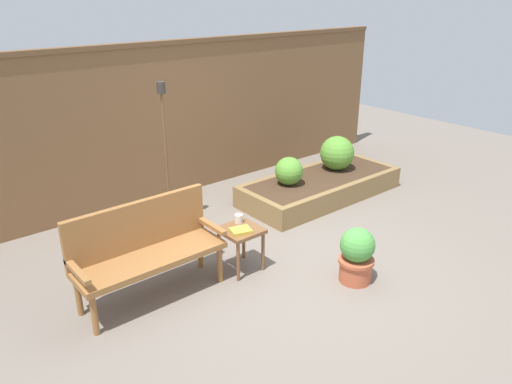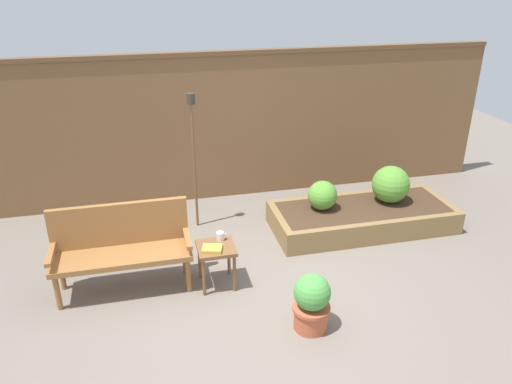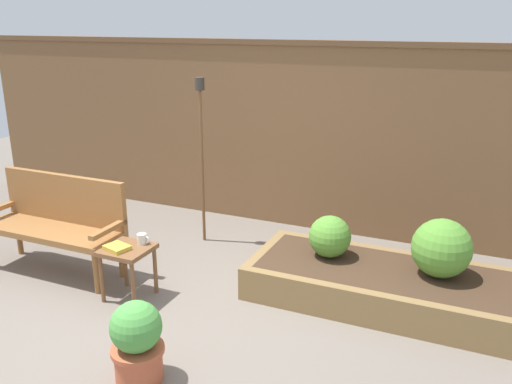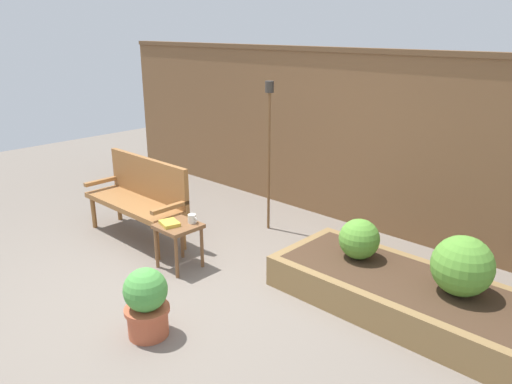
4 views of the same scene
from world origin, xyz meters
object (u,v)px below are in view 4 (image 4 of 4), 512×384
(side_table, at_px, (178,232))
(garden_bench, at_px, (141,192))
(shrub_far_corner, at_px, (462,266))
(tiki_torch, at_px, (269,131))
(cup_on_table, at_px, (192,219))
(book_on_table, at_px, (170,223))
(potted_boxwood, at_px, (146,302))
(shrub_near_bench, at_px, (359,239))

(side_table, bearing_deg, garden_bench, 167.29)
(shrub_far_corner, distance_m, tiki_torch, 2.68)
(cup_on_table, distance_m, shrub_far_corner, 2.57)
(book_on_table, distance_m, tiki_torch, 1.65)
(shrub_far_corner, xyz_separation_m, tiki_torch, (-2.55, 0.49, 0.68))
(side_table, relative_size, book_on_table, 2.35)
(potted_boxwood, height_order, shrub_near_bench, shrub_near_bench)
(tiki_torch, bearing_deg, side_table, -88.61)
(cup_on_table, distance_m, book_on_table, 0.23)
(garden_bench, bearing_deg, book_on_table, -17.20)
(side_table, distance_m, book_on_table, 0.13)
(shrub_near_bench, height_order, tiki_torch, tiki_torch)
(shrub_near_bench, bearing_deg, garden_bench, -164.35)
(book_on_table, bearing_deg, potted_boxwood, -31.21)
(cup_on_table, distance_m, shrub_near_bench, 1.68)
(cup_on_table, relative_size, shrub_near_bench, 0.32)
(book_on_table, bearing_deg, shrub_near_bench, 47.25)
(shrub_near_bench, bearing_deg, book_on_table, -148.16)
(tiki_torch, bearing_deg, cup_on_table, -85.20)
(garden_bench, height_order, tiki_torch, tiki_torch)
(side_table, bearing_deg, potted_boxwood, -50.58)
(cup_on_table, height_order, tiki_torch, tiki_torch)
(shrub_far_corner, bearing_deg, tiki_torch, 169.19)
(side_table, distance_m, tiki_torch, 1.64)
(garden_bench, bearing_deg, cup_on_table, -5.07)
(shrub_near_bench, bearing_deg, potted_boxwood, -113.11)
(shrub_near_bench, relative_size, shrub_far_corner, 0.77)
(book_on_table, height_order, shrub_near_bench, shrub_near_bench)
(potted_boxwood, relative_size, tiki_torch, 0.33)
(side_table, height_order, tiki_torch, tiki_torch)
(cup_on_table, height_order, shrub_far_corner, shrub_far_corner)
(book_on_table, bearing_deg, garden_bench, 178.21)
(shrub_far_corner, height_order, tiki_torch, tiki_torch)
(side_table, relative_size, tiki_torch, 0.27)
(potted_boxwood, distance_m, tiki_torch, 2.64)
(garden_bench, xyz_separation_m, book_on_table, (0.93, -0.29, -0.05))
(book_on_table, bearing_deg, shrub_far_corner, 36.61)
(garden_bench, xyz_separation_m, shrub_far_corner, (3.49, 0.71, 0.01))
(cup_on_table, height_order, shrub_near_bench, shrub_near_bench)
(book_on_table, height_order, tiki_torch, tiki_torch)
(book_on_table, distance_m, shrub_near_bench, 1.89)
(cup_on_table, xyz_separation_m, book_on_table, (-0.12, -0.19, -0.03))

